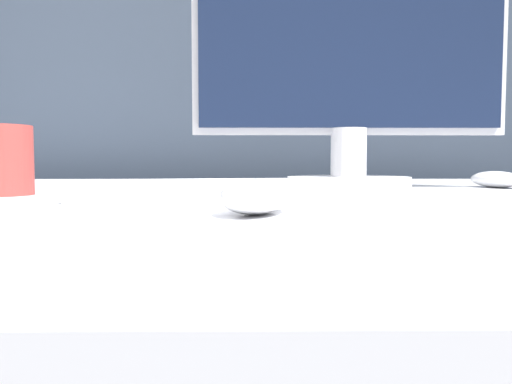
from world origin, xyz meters
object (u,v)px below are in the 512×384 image
object	(u,v)px
monitor	(350,48)
computer_mouse_far	(496,179)
keyboard	(227,189)
computer_mouse_near	(256,196)

from	to	relation	value
monitor	computer_mouse_far	xyz separation A→B (m)	(0.27, -0.00, -0.23)
keyboard	monitor	bearing A→B (deg)	40.69
keyboard	computer_mouse_far	bearing A→B (deg)	17.84
computer_mouse_near	monitor	distance (m)	0.52
computer_mouse_near	computer_mouse_far	world-z (taller)	computer_mouse_near
computer_mouse_near	computer_mouse_far	bearing A→B (deg)	60.07
computer_mouse_far	keyboard	bearing A→B (deg)	-166.74
computer_mouse_near	monitor	world-z (taller)	monitor
keyboard	computer_mouse_far	size ratio (longest dim) A/B	3.16
monitor	keyboard	bearing A→B (deg)	-129.47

